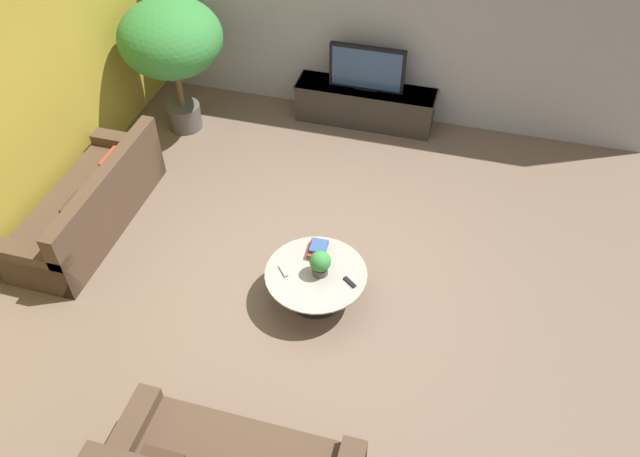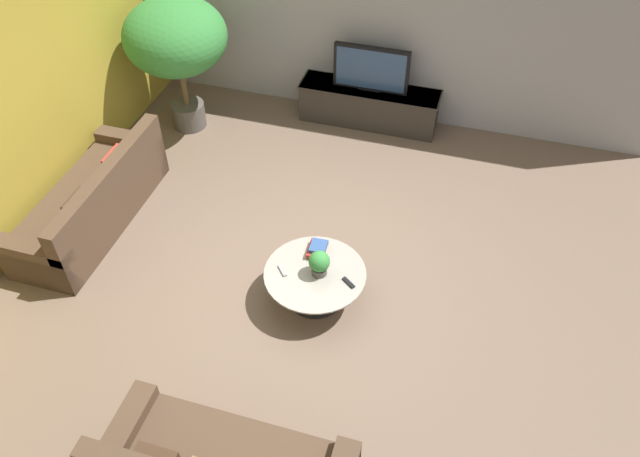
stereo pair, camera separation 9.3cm
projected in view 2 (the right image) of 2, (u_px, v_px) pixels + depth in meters
ground_plane at (309, 271)px, 6.80m from camera, size 24.00×24.00×0.00m
back_wall_stone at (383, 11)px, 7.99m from camera, size 7.40×0.12×3.00m
side_wall_left at (17, 97)px, 6.55m from camera, size 0.12×7.40×3.00m
media_console at (369, 105)px, 8.63m from camera, size 1.93×0.50×0.54m
television at (371, 69)px, 8.23m from camera, size 1.01×0.13×0.61m
coffee_table at (315, 280)px, 6.35m from camera, size 1.04×1.04×0.39m
couch_by_wall at (93, 203)px, 7.17m from camera, size 0.84×2.20×0.84m
potted_palm_tall at (176, 40)px, 7.87m from camera, size 1.32×1.32×1.82m
potted_plant_tabletop at (319, 263)px, 6.16m from camera, size 0.22×0.22×0.28m
book_stack at (318, 249)px, 6.43m from camera, size 0.20×0.27×0.11m
remote_black at (349, 283)px, 6.16m from camera, size 0.15×0.13×0.02m
remote_silver at (282, 270)px, 6.27m from camera, size 0.13×0.15×0.02m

